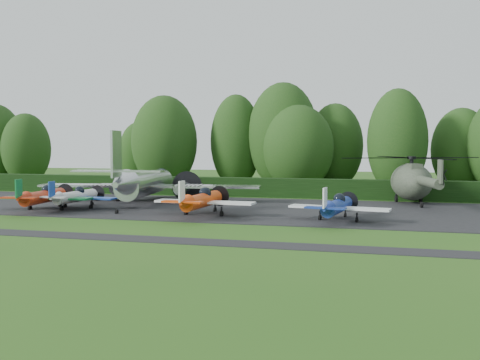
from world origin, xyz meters
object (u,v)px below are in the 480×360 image
(light_plane_red, at_px, (44,196))
(light_plane_white, at_px, (76,196))
(helicopter, at_px, (411,178))
(transport_plane, at_px, (145,183))
(light_plane_blue, at_px, (337,206))
(light_plane_orange, at_px, (202,200))

(light_plane_red, relative_size, light_plane_white, 1.11)
(light_plane_red, relative_size, helicopter, 0.50)
(transport_plane, relative_size, light_plane_blue, 2.83)
(light_plane_orange, xyz_separation_m, helicopter, (15.96, 13.57, 1.12))
(light_plane_orange, distance_m, light_plane_blue, 10.26)
(transport_plane, distance_m, helicopter, 24.96)
(light_plane_orange, bearing_deg, transport_plane, 135.67)
(transport_plane, bearing_deg, light_plane_blue, -14.44)
(transport_plane, xyz_separation_m, helicopter, (24.18, 6.19, 0.47))
(light_plane_red, distance_m, helicopter, 32.82)
(light_plane_orange, bearing_deg, light_plane_red, 177.89)
(transport_plane, xyz_separation_m, light_plane_orange, (8.22, -7.38, -0.65))
(light_plane_red, height_order, light_plane_white, light_plane_red)
(transport_plane, bearing_deg, light_plane_red, -118.89)
(light_plane_white, height_order, light_plane_orange, light_plane_orange)
(light_plane_blue, distance_m, helicopter, 15.11)
(light_plane_red, bearing_deg, light_plane_blue, 6.15)
(light_plane_white, relative_size, light_plane_orange, 0.87)
(light_plane_white, bearing_deg, light_plane_blue, -6.95)
(light_plane_white, xyz_separation_m, light_plane_orange, (12.08, -1.91, 0.17))
(light_plane_white, bearing_deg, light_plane_red, -133.33)
(transport_plane, relative_size, light_plane_red, 2.68)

